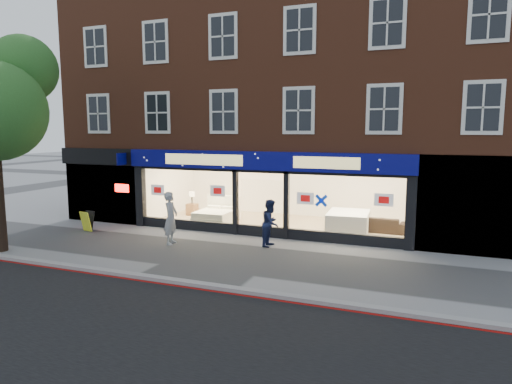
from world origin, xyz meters
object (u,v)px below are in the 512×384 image
Objects in this scene: a_board at (87,221)px; pedestrian_blue at (271,223)px; display_bed at (216,215)px; mattress_stack at (348,222)px; sofa at (380,224)px; pedestrian_grey at (171,218)px.

pedestrian_blue is at bearing 15.57° from a_board.
display_bed is 2.37× the size of a_board.
pedestrian_blue reaches higher than display_bed.
mattress_stack is 2.52× the size of a_board.
mattress_stack is 10.56m from a_board.
pedestrian_grey is (-6.85, -4.39, 0.55)m from sofa.
display_bed is 5.69m from mattress_stack.
pedestrian_blue reaches higher than a_board.
pedestrian_blue is at bearing -127.10° from mattress_stack.
sofa is (6.84, 0.75, -0.00)m from display_bed.
pedestrian_blue is (-3.38, -3.39, 0.44)m from sofa.
sofa is 2.48× the size of a_board.
sofa is 8.15m from pedestrian_grey.
a_board is at bearing 73.27° from pedestrian_grey.
display_bed is 3.68m from pedestrian_grey.
display_bed reaches higher than mattress_stack.
pedestrian_blue reaches higher than mattress_stack.
pedestrian_blue is at bearing 48.23° from sofa.
a_board is at bearing -161.27° from mattress_stack.
pedestrian_grey is (4.31, -0.55, 0.54)m from a_board.
a_board is at bearing 93.77° from pedestrian_blue.
pedestrian_grey is (-5.69, -3.94, 0.46)m from mattress_stack.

